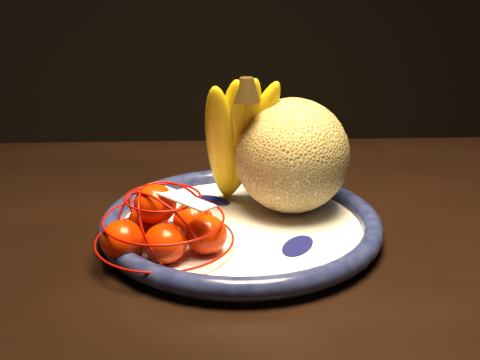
{
  "coord_description": "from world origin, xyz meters",
  "views": [
    {
      "loc": [
        -0.13,
        -0.8,
        1.03
      ],
      "look_at": [
        -0.04,
        -0.11,
        0.77
      ],
      "focal_mm": 45.0,
      "sensor_mm": 36.0,
      "label": 1
    }
  ],
  "objects": [
    {
      "name": "fruit_bowl",
      "position": [
        -0.04,
        -0.12,
        0.71
      ],
      "size": [
        0.35,
        0.35,
        0.03
      ],
      "rotation": [
        0.0,
        0.0,
        0.37
      ],
      "color": "white",
      "rests_on": "dining_table"
    },
    {
      "name": "mandarin_bag",
      "position": [
        -0.14,
        -0.17,
        0.74
      ],
      "size": [
        0.18,
        0.18,
        0.1
      ],
      "rotation": [
        0.0,
        0.0,
        -0.11
      ],
      "color": "#ED2A00",
      "rests_on": "fruit_bowl"
    },
    {
      "name": "cantaloupe",
      "position": [
        0.03,
        -0.08,
        0.78
      ],
      "size": [
        0.15,
        0.15,
        0.15
      ],
      "primitive_type": "sphere",
      "color": "olive",
      "rests_on": "fruit_bowl"
    },
    {
      "name": "banana_bunch",
      "position": [
        -0.04,
        -0.06,
        0.81
      ],
      "size": [
        0.13,
        0.13,
        0.2
      ],
      "rotation": [
        0.0,
        0.0,
        0.26
      ],
      "color": "gold",
      "rests_on": "fruit_bowl"
    },
    {
      "name": "dining_table",
      "position": [
        -0.04,
        -0.12,
        0.62
      ],
      "size": [
        1.45,
        0.94,
        0.7
      ],
      "rotation": [
        0.0,
        0.0,
        -0.07
      ],
      "color": "black",
      "rests_on": "ground"
    },
    {
      "name": "price_tag",
      "position": [
        -0.12,
        -0.19,
        0.78
      ],
      "size": [
        0.07,
        0.07,
        0.01
      ],
      "primitive_type": "cube",
      "rotation": [
        -0.14,
        0.1,
        -0.7
      ],
      "color": "white",
      "rests_on": "mandarin_bag"
    }
  ]
}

